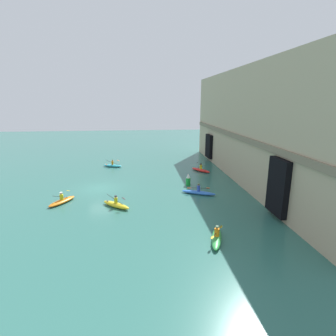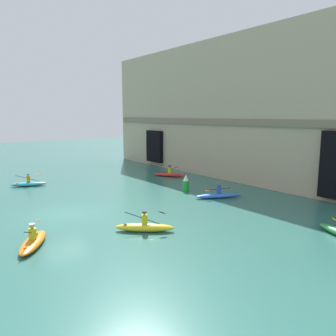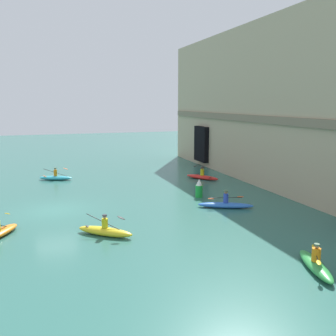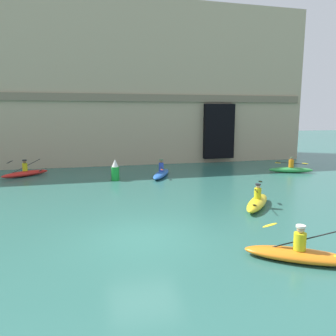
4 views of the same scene
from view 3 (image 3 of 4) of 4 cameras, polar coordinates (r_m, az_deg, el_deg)
ground_plane at (r=24.83m, az=-16.78°, el=-6.17°), size 120.00×120.00×0.00m
cliff_bluff at (r=32.18m, az=19.17°, el=9.08°), size 37.43×7.20×13.10m
kayak_red at (r=33.29m, az=5.23°, el=-1.33°), size 3.04×2.44×1.16m
kayak_blue at (r=24.51m, az=8.78°, el=-5.51°), size 2.18×3.53×1.17m
kayak_cyan at (r=34.32m, az=-16.75°, el=-1.39°), size 1.76×2.98×1.09m
kayak_green at (r=16.74m, az=21.55°, el=-13.50°), size 3.16×1.61×1.12m
kayak_yellow at (r=19.63m, az=-9.57°, el=-9.41°), size 2.51×2.80×1.12m
marker_buoy at (r=26.91m, az=4.75°, el=-3.16°), size 0.51×0.51×1.35m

